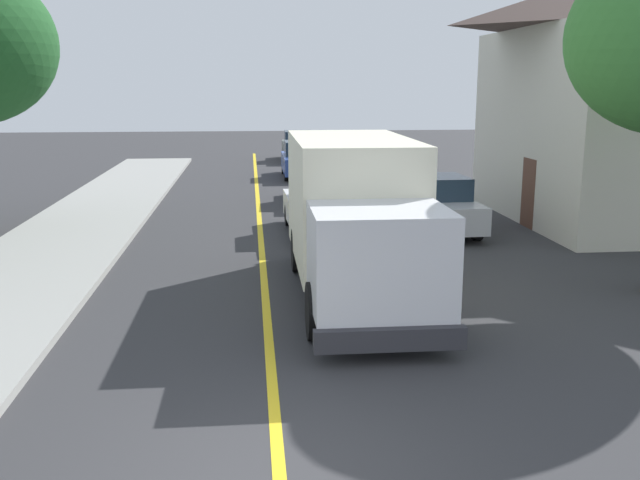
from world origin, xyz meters
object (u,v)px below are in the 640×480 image
object	(u,v)px
parked_car_near	(319,207)
parked_car_furthest	(299,146)
box_truck	(356,211)
parked_car_far	(302,160)
parked_van_across	(436,205)
parked_car_mid	(324,180)

from	to	relation	value
parked_car_near	parked_car_furthest	bearing A→B (deg)	87.75
box_truck	parked_car_far	world-z (taller)	box_truck
parked_van_across	parked_car_furthest	bearing A→B (deg)	97.42
parked_car_furthest	box_truck	bearing A→B (deg)	-91.43
parked_car_near	parked_car_mid	distance (m)	5.89
box_truck	parked_car_far	size ratio (longest dim) A/B	1.63
box_truck	parked_car_near	world-z (taller)	box_truck
box_truck	parked_car_mid	distance (m)	12.07
parked_car_furthest	parked_car_far	bearing A→B (deg)	-92.77
parked_car_far	parked_van_across	bearing A→B (deg)	-76.92
parked_car_mid	box_truck	bearing A→B (deg)	-92.88
parked_van_across	parked_car_near	bearing A→B (deg)	-179.56
box_truck	parked_car_furthest	xyz separation A→B (m)	(0.67, 26.69, -0.97)
parked_car_far	parked_car_mid	bearing A→B (deg)	-87.64
parked_car_mid	parked_van_across	world-z (taller)	same
parked_car_mid	parked_car_furthest	xyz separation A→B (m)	(0.06, 14.68, 0.00)
parked_car_far	parked_car_furthest	xyz separation A→B (m)	(0.36, 7.46, 0.00)
box_truck	parked_van_across	world-z (taller)	box_truck
parked_car_near	box_truck	bearing A→B (deg)	-88.70
parked_car_mid	parked_car_furthest	bearing A→B (deg)	89.76
box_truck	parked_car_near	distance (m)	6.25
box_truck	parked_van_across	xyz separation A→B (m)	(3.34, 6.20, -0.97)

